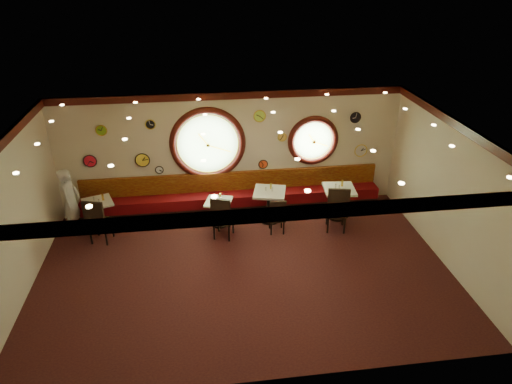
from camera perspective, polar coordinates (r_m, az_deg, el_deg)
name	(u,v)px	position (r m, az deg, el deg)	size (l,w,h in m)	color
floor	(244,269)	(10.26, -1.48, -9.65)	(9.00, 6.00, 0.00)	black
ceiling	(242,133)	(8.71, -1.74, 7.39)	(9.00, 6.00, 0.02)	#C08436
wall_back	(231,151)	(12.08, -3.13, 5.09)	(9.00, 0.02, 3.20)	beige
wall_front	(265,305)	(6.94, 1.14, -13.94)	(9.00, 0.02, 3.20)	beige
wall_left	(13,222)	(10.04, -28.10, -3.28)	(0.02, 6.00, 3.20)	beige
wall_right	(449,193)	(10.75, 22.99, -0.14)	(0.02, 6.00, 3.20)	beige
molding_back	(230,96)	(11.54, -3.31, 11.95)	(9.00, 0.10, 0.18)	#370D0A
molding_front	(266,215)	(6.09, 1.21, -2.91)	(9.00, 0.10, 0.18)	#370D0A
molding_right	(461,127)	(10.17, 24.29, 7.40)	(0.10, 6.00, 0.18)	#370D0A
banquette_base	(233,206)	(12.48, -2.85, -1.78)	(8.00, 0.55, 0.20)	black
banquette_seat	(233,198)	(12.36, -2.88, -0.76)	(8.00, 0.55, 0.30)	#5A070D
banquette_back	(232,181)	(12.37, -3.01, 1.35)	(8.00, 0.10, 0.55)	#5D0E07
porthole_left_glass	(208,144)	(11.95, -6.04, 6.03)	(1.66, 1.66, 0.02)	#89B76E
porthole_left_frame	(208,144)	(11.94, -6.04, 6.00)	(1.98, 1.98, 0.18)	#370D0A
porthole_left_ring	(208,144)	(11.91, -6.04, 5.95)	(1.61, 1.61, 0.03)	gold
porthole_right_glass	(313,140)	(12.34, 7.14, 6.43)	(1.10, 1.10, 0.02)	#89B76E
porthole_right_frame	(313,141)	(12.33, 7.15, 6.40)	(1.38, 1.38, 0.18)	#370D0A
porthole_right_ring	(313,141)	(12.30, 7.19, 6.35)	(1.09, 1.09, 0.03)	gold
wall_clock_0	(142,160)	(12.14, -14.01, 3.90)	(0.36, 0.36, 0.03)	yellow
wall_clock_1	(263,164)	(12.28, 0.89, 3.50)	(0.24, 0.24, 0.03)	#F24D1C
wall_clock_2	(361,150)	(12.84, 12.96, 5.08)	(0.34, 0.34, 0.03)	silver
wall_clock_3	(150,124)	(11.77, -13.07, 8.24)	(0.24, 0.24, 0.03)	black
wall_clock_4	(159,170)	(12.22, -11.99, 2.74)	(0.20, 0.20, 0.03)	white
wall_clock_5	(260,116)	(11.79, 0.45, 9.49)	(0.30, 0.30, 0.03)	#B1DB44
wall_clock_6	(101,130)	(11.98, -18.77, 7.31)	(0.26, 0.26, 0.03)	#6EAE22
wall_clock_7	(282,137)	(12.08, 3.28, 6.88)	(0.22, 0.22, 0.03)	#F0C750
wall_clock_8	(355,117)	(12.43, 12.32, 9.09)	(0.28, 0.28, 0.03)	black
wall_clock_9	(90,161)	(12.35, -20.03, 3.67)	(0.32, 0.32, 0.03)	red
table_a	(99,211)	(12.13, -19.02, -2.27)	(0.88, 0.88, 0.75)	black
table_b	(219,210)	(11.63, -4.67, -2.25)	(0.78, 0.78, 0.70)	black
table_c	(269,202)	(11.74, 1.68, -1.27)	(0.95, 0.95, 0.87)	black
table_d	(338,199)	(12.07, 10.26, -0.88)	(0.86, 0.86, 0.87)	black
chair_a	(97,219)	(11.41, -19.26, -3.16)	(0.60, 0.60, 0.73)	black
chair_b	(222,215)	(10.97, -4.27, -2.92)	(0.61, 0.61, 0.71)	black
chair_c	(277,214)	(11.21, 2.69, -2.80)	(0.41, 0.41, 0.59)	black
chair_d	(338,206)	(11.38, 10.16, -1.78)	(0.62, 0.62, 0.77)	black
condiment_a_salt	(94,199)	(12.05, -19.63, -0.80)	(0.04, 0.04, 0.10)	silver
condiment_b_salt	(217,198)	(11.54, -4.87, -0.79)	(0.03, 0.03, 0.09)	silver
condiment_c_salt	(266,189)	(11.59, 1.24, 0.38)	(0.03, 0.03, 0.09)	#B9B9BD
condiment_d_salt	(336,186)	(11.89, 9.93, 0.74)	(0.04, 0.04, 0.11)	silver
condiment_a_pepper	(99,201)	(11.91, -19.06, -1.07)	(0.03, 0.03, 0.09)	silver
condiment_b_pepper	(221,199)	(11.46, -4.45, -0.93)	(0.04, 0.04, 0.11)	#BBBBBF
condiment_c_pepper	(272,189)	(11.56, 2.05, 0.36)	(0.04, 0.04, 0.11)	silver
condiment_d_pepper	(339,187)	(11.87, 10.36, 0.59)	(0.03, 0.03, 0.09)	silver
condiment_a_bottle	(103,197)	(11.98, -18.61, -0.61)	(0.05, 0.05, 0.17)	gold
condiment_b_bottle	(220,196)	(11.56, -4.50, -0.55)	(0.05, 0.05, 0.15)	gold
condiment_c_bottle	(271,186)	(11.68, 1.87, 0.76)	(0.05, 0.05, 0.16)	gold
condiment_d_bottle	(342,183)	(12.00, 10.73, 1.11)	(0.06, 0.06, 0.18)	gold
waiter	(71,202)	(11.98, -22.09, -1.11)	(0.63, 0.41, 1.72)	silver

